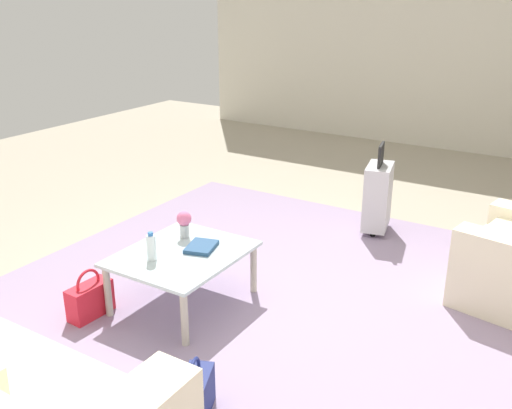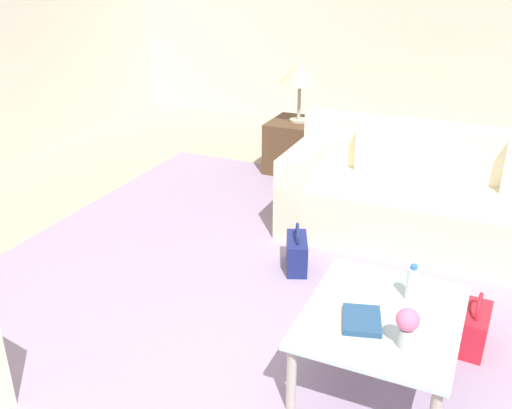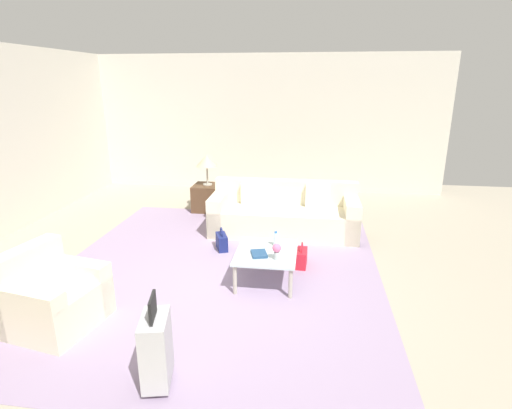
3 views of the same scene
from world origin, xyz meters
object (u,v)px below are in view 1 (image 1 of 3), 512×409
at_px(coffee_table_book, 201,247).
at_px(coffee_table, 182,259).
at_px(water_bottle, 151,247).
at_px(handbag_navy, 195,396).
at_px(suitcase_silver, 378,196).
at_px(handbag_red, 90,299).
at_px(flower_vase, 184,222).

bearing_deg(coffee_table_book, coffee_table, -49.74).
height_order(water_bottle, handbag_navy, water_bottle).
bearing_deg(handbag_navy, suitcase_silver, -178.10).
xyz_separation_m(coffee_table, handbag_red, (0.48, -0.44, -0.23)).
bearing_deg(water_bottle, suitcase_silver, 160.02).
relative_size(water_bottle, coffee_table_book, 0.85).
distance_m(coffee_table_book, handbag_red, 0.85).
bearing_deg(water_bottle, flower_vase, -173.21).
relative_size(coffee_table_book, handbag_navy, 0.67).
distance_m(suitcase_silver, handbag_red, 2.74).
distance_m(coffee_table, handbag_navy, 1.22).
xyz_separation_m(coffee_table_book, handbag_navy, (1.02, 0.72, -0.29)).
bearing_deg(flower_vase, handbag_navy, 40.20).
xyz_separation_m(coffee_table, suitcase_silver, (-2.00, 0.70, 0.00)).
height_order(water_bottle, flower_vase, flower_vase).
xyz_separation_m(coffee_table, flower_vase, (-0.22, -0.15, 0.17)).
xyz_separation_m(water_bottle, handbag_red, (0.28, -0.34, -0.37)).
xyz_separation_m(coffee_table, coffee_table_book, (-0.12, 0.08, 0.06)).
relative_size(water_bottle, flower_vase, 1.00).
relative_size(coffee_table, coffee_table_book, 3.83).
height_order(coffee_table_book, flower_vase, flower_vase).
xyz_separation_m(flower_vase, handbag_red, (0.70, -0.29, -0.40)).
distance_m(coffee_table, handbag_red, 0.69).
height_order(coffee_table, suitcase_silver, suitcase_silver).
xyz_separation_m(coffee_table, water_bottle, (0.20, -0.10, 0.14)).
relative_size(coffee_table_book, handbag_red, 0.67).
xyz_separation_m(water_bottle, coffee_table_book, (-0.32, 0.18, -0.08)).
bearing_deg(flower_vase, coffee_table, 34.29).
bearing_deg(coffee_table_book, suitcase_silver, 145.70).
relative_size(coffee_table, handbag_navy, 2.57).
bearing_deg(handbag_red, coffee_table_book, 138.81).
xyz_separation_m(coffee_table_book, flower_vase, (-0.10, -0.23, 0.11)).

